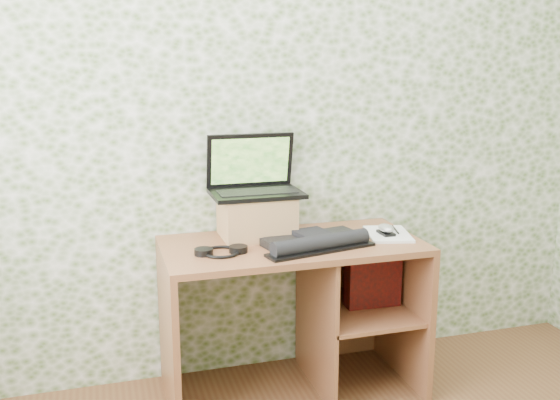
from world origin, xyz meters
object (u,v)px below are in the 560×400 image
object	(u,v)px
riser	(257,216)
notepad	(388,234)
laptop	(254,180)
keyboard	(316,241)
desk	(306,293)

from	to	relation	value
riser	notepad	world-z (taller)	riser
laptop	riser	bearing A→B (deg)	-90.24
riser	keyboard	distance (m)	0.33
keyboard	notepad	bearing A→B (deg)	-1.56
desk	keyboard	bearing A→B (deg)	-87.96
desk	laptop	world-z (taller)	laptop
riser	laptop	xyz separation A→B (m)	(0.00, 0.05, 0.17)
desk	riser	distance (m)	0.44
laptop	keyboard	size ratio (longest dim) A/B	0.80
riser	laptop	size ratio (longest dim) A/B	0.79
riser	laptop	world-z (taller)	laptop
desk	laptop	bearing A→B (deg)	142.70
riser	laptop	distance (m)	0.17
keyboard	notepad	size ratio (longest dim) A/B	1.91
keyboard	notepad	world-z (taller)	keyboard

